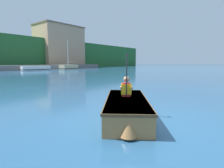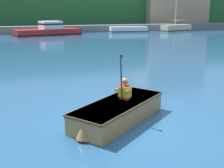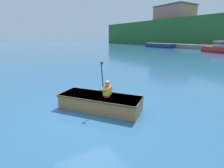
% 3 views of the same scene
% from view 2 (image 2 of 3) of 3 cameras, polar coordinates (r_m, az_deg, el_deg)
% --- Properties ---
extents(ground_plane, '(300.00, 300.00, 0.00)m').
position_cam_2_polar(ground_plane, '(7.00, 2.98, -8.39)').
color(ground_plane, navy).
extents(shoreline_ridge, '(120.00, 20.00, 7.16)m').
position_cam_2_polar(shoreline_ridge, '(52.32, -17.88, 14.79)').
color(shoreline_ridge, '#28602D').
rests_on(shoreline_ridge, ground).
extents(marina_dock, '(62.77, 2.40, 0.90)m').
position_cam_2_polar(marina_dock, '(38.34, -16.50, 10.54)').
color(marina_dock, slate).
rests_on(marina_dock, ground).
extents(moored_boat_dock_west_end, '(8.05, 4.24, 1.63)m').
position_cam_2_polar(moored_boat_dock_west_end, '(34.64, -12.79, 10.57)').
color(moored_boat_dock_west_end, red).
rests_on(moored_boat_dock_west_end, ground).
extents(moored_boat_dock_center_far, '(4.78, 2.48, 6.05)m').
position_cam_2_polar(moored_boat_dock_center_far, '(40.99, 12.90, 11.00)').
color(moored_boat_dock_center_far, '#CCB789').
rests_on(moored_boat_dock_center_far, ground).
extents(moored_boat_dock_east_inner, '(5.23, 2.54, 0.75)m').
position_cam_2_polar(moored_boat_dock_east_inner, '(38.56, 3.35, 10.97)').
color(moored_boat_dock_east_inner, white).
rests_on(moored_boat_dock_east_inner, ground).
extents(rowboat_foreground, '(2.98, 2.57, 0.50)m').
position_cam_2_polar(rowboat_foreground, '(7.14, 1.18, -5.46)').
color(rowboat_foreground, '#A3703D').
rests_on(rowboat_foreground, ground).
extents(person_paddler, '(0.45, 0.45, 1.19)m').
position_cam_2_polar(person_paddler, '(7.25, 2.58, -1.17)').
color(person_paddler, red).
rests_on(person_paddler, rowboat_foreground).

